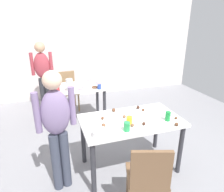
# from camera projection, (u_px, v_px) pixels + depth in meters

# --- Properties ---
(ground_plane) EXTENTS (6.40, 6.40, 0.00)m
(ground_plane) POSITION_uv_depth(u_px,v_px,m) (129.00, 168.00, 2.82)
(ground_plane) COLOR gray
(wall_back) EXTENTS (6.40, 0.10, 2.60)m
(wall_back) POSITION_uv_depth(u_px,v_px,m) (82.00, 47.00, 5.20)
(wall_back) COLOR silver
(wall_back) RESTS_ON ground_plane
(dining_table_near) EXTENTS (1.29, 0.73, 0.75)m
(dining_table_near) POSITION_uv_depth(u_px,v_px,m) (131.00, 126.00, 2.62)
(dining_table_near) COLOR white
(dining_table_near) RESTS_ON ground_plane
(dining_table_far) EXTENTS (0.97, 0.68, 0.75)m
(dining_table_far) POSITION_uv_depth(u_px,v_px,m) (80.00, 92.00, 3.94)
(dining_table_far) COLOR white
(dining_table_far) RESTS_ON ground_plane
(chair_near_table) EXTENTS (0.50, 0.50, 0.87)m
(chair_near_table) POSITION_uv_depth(u_px,v_px,m) (148.00, 177.00, 1.98)
(chair_near_table) COLOR brown
(chair_near_table) RESTS_ON ground_plane
(chair_far_table) EXTENTS (0.44, 0.44, 0.87)m
(chair_far_table) POSITION_uv_depth(u_px,v_px,m) (68.00, 88.00, 4.56)
(chair_far_table) COLOR olive
(chair_far_table) RESTS_ON ground_plane
(person_girl_near) EXTENTS (0.46, 0.26, 1.48)m
(person_girl_near) POSITION_uv_depth(u_px,v_px,m) (57.00, 123.00, 2.21)
(person_girl_near) COLOR #383D4C
(person_girl_near) RESTS_ON ground_plane
(person_adult_far) EXTENTS (0.45, 0.22, 1.54)m
(person_adult_far) POSITION_uv_depth(u_px,v_px,m) (43.00, 72.00, 4.26)
(person_adult_far) COLOR #28282D
(person_adult_far) RESTS_ON ground_plane
(mixing_bowl) EXTENTS (0.18, 0.18, 0.08)m
(mixing_bowl) POSITION_uv_depth(u_px,v_px,m) (100.00, 133.00, 2.18)
(mixing_bowl) COLOR white
(mixing_bowl) RESTS_ON dining_table_near
(soda_can) EXTENTS (0.07, 0.07, 0.12)m
(soda_can) POSITION_uv_depth(u_px,v_px,m) (168.00, 116.00, 2.53)
(soda_can) COLOR #198438
(soda_can) RESTS_ON dining_table_near
(fork_near) EXTENTS (0.17, 0.02, 0.01)m
(fork_near) POSITION_uv_depth(u_px,v_px,m) (158.00, 126.00, 2.41)
(fork_near) COLOR silver
(fork_near) RESTS_ON dining_table_near
(cup_near_0) EXTENTS (0.07, 0.07, 0.10)m
(cup_near_0) POSITION_uv_depth(u_px,v_px,m) (129.00, 120.00, 2.45)
(cup_near_0) COLOR yellow
(cup_near_0) RESTS_ON dining_table_near
(cup_near_1) EXTENTS (0.07, 0.07, 0.11)m
(cup_near_1) POSITION_uv_depth(u_px,v_px,m) (127.00, 127.00, 2.30)
(cup_near_1) COLOR green
(cup_near_1) RESTS_ON dining_table_near
(cake_ball_0) EXTENTS (0.04, 0.04, 0.04)m
(cake_ball_0) POSITION_uv_depth(u_px,v_px,m) (102.00, 118.00, 2.57)
(cake_ball_0) COLOR brown
(cake_ball_0) RESTS_ON dining_table_near
(cake_ball_1) EXTENTS (0.05, 0.05, 0.05)m
(cake_ball_1) POSITION_uv_depth(u_px,v_px,m) (104.00, 125.00, 2.38)
(cake_ball_1) COLOR brown
(cake_ball_1) RESTS_ON dining_table_near
(cake_ball_2) EXTENTS (0.04, 0.04, 0.04)m
(cake_ball_2) POSITION_uv_depth(u_px,v_px,m) (143.00, 110.00, 2.81)
(cake_ball_2) COLOR brown
(cake_ball_2) RESTS_ON dining_table_near
(cake_ball_3) EXTENTS (0.04, 0.04, 0.04)m
(cake_ball_3) POSITION_uv_depth(u_px,v_px,m) (124.00, 116.00, 2.61)
(cake_ball_3) COLOR brown
(cake_ball_3) RESTS_ON dining_table_near
(cake_ball_4) EXTENTS (0.05, 0.05, 0.05)m
(cake_ball_4) POSITION_uv_depth(u_px,v_px,m) (176.00, 124.00, 2.41)
(cake_ball_4) COLOR brown
(cake_ball_4) RESTS_ON dining_table_near
(cake_ball_5) EXTENTS (0.05, 0.05, 0.05)m
(cake_ball_5) POSITION_uv_depth(u_px,v_px,m) (138.00, 107.00, 2.88)
(cake_ball_5) COLOR #3D2319
(cake_ball_5) RESTS_ON dining_table_near
(cake_ball_6) EXTENTS (0.04, 0.04, 0.04)m
(cake_ball_6) POSITION_uv_depth(u_px,v_px,m) (132.00, 125.00, 2.40)
(cake_ball_6) COLOR brown
(cake_ball_6) RESTS_ON dining_table_near
(cake_ball_7) EXTENTS (0.04, 0.04, 0.04)m
(cake_ball_7) POSITION_uv_depth(u_px,v_px,m) (144.00, 124.00, 2.43)
(cake_ball_7) COLOR #3D2319
(cake_ball_7) RESTS_ON dining_table_near
(cake_ball_8) EXTENTS (0.05, 0.05, 0.05)m
(cake_ball_8) POSITION_uv_depth(u_px,v_px,m) (114.00, 110.00, 2.79)
(cake_ball_8) COLOR brown
(cake_ball_8) RESTS_ON dining_table_near
(cake_ball_9) EXTENTS (0.04, 0.04, 0.04)m
(cake_ball_9) POSITION_uv_depth(u_px,v_px,m) (176.00, 118.00, 2.58)
(cake_ball_9) COLOR brown
(cake_ball_9) RESTS_ON dining_table_near
(pitcher_far) EXTENTS (0.12, 0.12, 0.23)m
(pitcher_far) POSITION_uv_depth(u_px,v_px,m) (69.00, 85.00, 3.57)
(pitcher_far) COLOR white
(pitcher_far) RESTS_ON dining_table_far
(cup_far_0) EXTENTS (0.09, 0.09, 0.09)m
(cup_far_0) POSITION_uv_depth(u_px,v_px,m) (92.00, 84.00, 3.90)
(cup_far_0) COLOR white
(cup_far_0) RESTS_ON dining_table_far
(cup_far_1) EXTENTS (0.07, 0.07, 0.09)m
(cup_far_1) POSITION_uv_depth(u_px,v_px,m) (99.00, 87.00, 3.71)
(cup_far_1) COLOR #3351B2
(cup_far_1) RESTS_ON dining_table_far
(cup_far_2) EXTENTS (0.08, 0.08, 0.09)m
(cup_far_2) POSITION_uv_depth(u_px,v_px,m) (58.00, 89.00, 3.59)
(cup_far_2) COLOR red
(cup_far_2) RESTS_ON dining_table_far
(donut_far_0) EXTENTS (0.14, 0.14, 0.04)m
(donut_far_0) POSITION_uv_depth(u_px,v_px,m) (81.00, 88.00, 3.71)
(donut_far_0) COLOR pink
(donut_far_0) RESTS_ON dining_table_far
(donut_far_1) EXTENTS (0.11, 0.11, 0.03)m
(donut_far_1) POSITION_uv_depth(u_px,v_px,m) (89.00, 80.00, 4.23)
(donut_far_1) COLOR pink
(donut_far_1) RESTS_ON dining_table_far
(donut_far_2) EXTENTS (0.13, 0.13, 0.04)m
(donut_far_2) POSITION_uv_depth(u_px,v_px,m) (99.00, 82.00, 4.07)
(donut_far_2) COLOR pink
(donut_far_2) RESTS_ON dining_table_far
(donut_far_3) EXTENTS (0.12, 0.12, 0.03)m
(donut_far_3) POSITION_uv_depth(u_px,v_px,m) (95.00, 87.00, 3.78)
(donut_far_3) COLOR brown
(donut_far_3) RESTS_ON dining_table_far
(donut_far_4) EXTENTS (0.13, 0.13, 0.04)m
(donut_far_4) POSITION_uv_depth(u_px,v_px,m) (73.00, 86.00, 3.87)
(donut_far_4) COLOR pink
(donut_far_4) RESTS_ON dining_table_far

